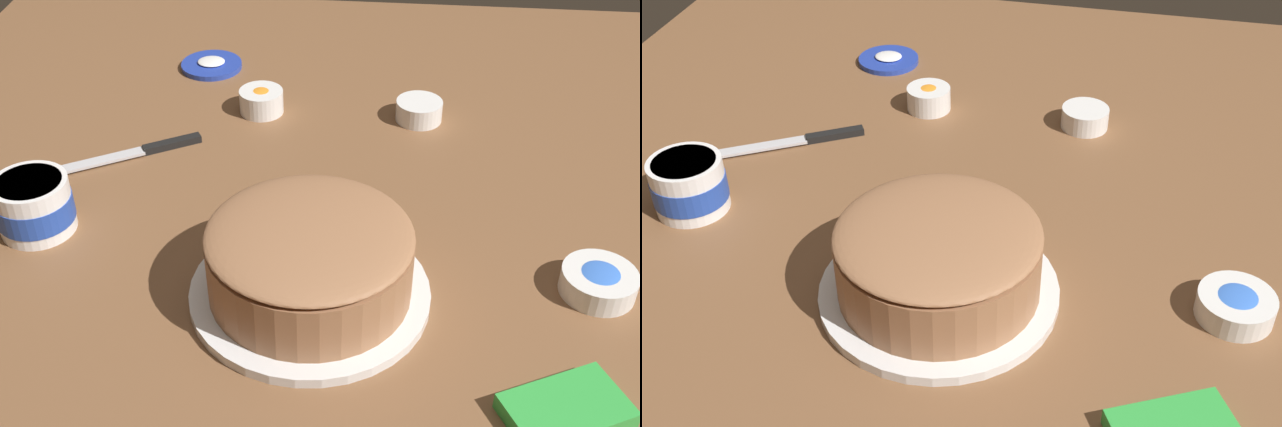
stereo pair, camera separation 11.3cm
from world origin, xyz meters
The scene contains 9 objects.
ground_plane centered at (0.00, 0.00, 0.00)m, with size 1.54×1.54×0.00m, color brown.
frosted_cake centered at (0.00, 0.20, 0.05)m, with size 0.31×0.31×0.11m.
frosting_tub centered at (0.40, 0.10, 0.04)m, with size 0.11×0.11×0.08m.
frosting_tub_lid centered at (0.26, -0.42, 0.01)m, with size 0.12×0.12×0.02m.
spreading_knife centered at (0.30, -0.11, 0.01)m, with size 0.21×0.14×0.01m.
sprinkle_bowl_blue centered at (-0.37, 0.16, 0.02)m, with size 0.10×0.10×0.04m.
sprinkle_bowl_orange centered at (0.14, -0.26, 0.02)m, with size 0.08×0.08×0.04m.
sprinkle_bowl_yellow centered at (-0.14, -0.26, 0.02)m, with size 0.08×0.08×0.04m.
candy_box_lower centered at (-0.30, 0.37, 0.01)m, with size 0.13×0.08×0.02m, color green.
Camera 1 is at (-0.09, 0.97, 0.71)m, focal length 45.65 mm.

